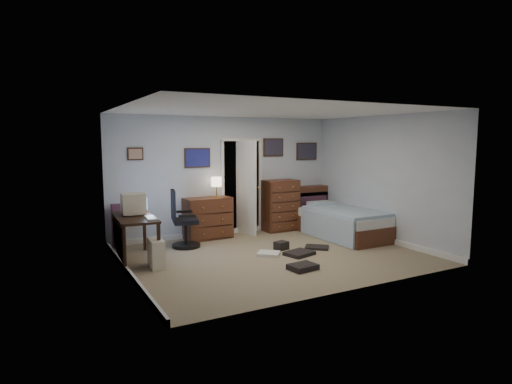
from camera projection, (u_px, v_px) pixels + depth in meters
floor at (274, 256)px, 7.50m from camera, size 5.00×4.00×0.02m
computer_desk at (129, 227)px, 7.08m from camera, size 0.68×1.34×0.76m
crt_monitor at (134, 204)px, 7.22m from camera, size 0.41×0.38×0.36m
keyboard at (151, 218)px, 6.87m from camera, size 0.17×0.41×0.02m
pc_tower at (156, 253)px, 6.77m from camera, size 0.23×0.43×0.45m
office_chair at (182, 225)px, 8.01m from camera, size 0.63×0.63×1.09m
media_stack at (117, 226)px, 7.96m from camera, size 0.17×0.17×0.83m
low_dresser at (208, 218)px, 8.76m from camera, size 0.97×0.52×0.85m
table_lamp at (216, 182)px, 8.76m from camera, size 0.22×0.22×0.41m
doorway at (236, 186)px, 9.53m from camera, size 0.96×1.12×2.05m
tall_dresser at (280, 205)px, 9.52m from camera, size 0.78×0.46×1.13m
headboard_bookcase at (308, 205)px, 10.02m from camera, size 1.06×0.31×0.94m
bed at (342, 223)px, 8.87m from camera, size 1.08×1.99×0.65m
wall_posters at (250, 152)px, 9.28m from camera, size 4.38×0.04×0.60m
floor_clutter at (295, 254)px, 7.40m from camera, size 1.54×1.52×0.15m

